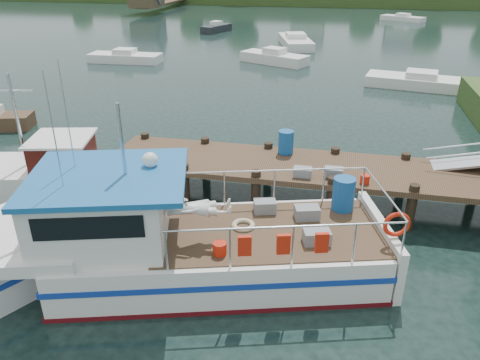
% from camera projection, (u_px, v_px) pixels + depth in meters
% --- Properties ---
extents(ground_plane, '(160.00, 160.00, 0.00)m').
position_uv_depth(ground_plane, '(275.00, 197.00, 17.13)').
color(ground_plane, black).
extents(dock, '(16.60, 3.00, 4.78)m').
position_uv_depth(dock, '(479.00, 155.00, 14.93)').
color(dock, '#473221').
rests_on(dock, ground).
extents(lobster_boat, '(12.07, 6.29, 5.85)m').
position_uv_depth(lobster_boat, '(165.00, 243.00, 12.48)').
color(lobster_boat, silver).
rests_on(lobster_boat, ground).
extents(work_boat, '(8.45, 4.13, 4.43)m').
position_uv_depth(work_boat, '(41.00, 174.00, 17.31)').
color(work_boat, silver).
rests_on(work_boat, ground).
extents(moored_far, '(5.99, 4.71, 0.99)m').
position_uv_depth(moored_far, '(403.00, 18.00, 63.94)').
color(moored_far, silver).
rests_on(moored_far, ground).
extents(moored_a, '(6.02, 2.23, 1.10)m').
position_uv_depth(moored_a, '(125.00, 57.00, 38.87)').
color(moored_a, silver).
rests_on(moored_a, ground).
extents(moored_b, '(5.98, 4.16, 1.26)m').
position_uv_depth(moored_b, '(274.00, 58.00, 38.43)').
color(moored_b, silver).
rests_on(moored_b, ground).
extents(moored_c, '(7.35, 3.66, 1.11)m').
position_uv_depth(moored_c, '(421.00, 82.00, 31.28)').
color(moored_c, silver).
rests_on(moored_c, ground).
extents(moored_d, '(4.34, 7.75, 1.25)m').
position_uv_depth(moored_d, '(295.00, 41.00, 45.89)').
color(moored_d, silver).
rests_on(moored_d, ground).
extents(moored_e, '(2.93, 4.65, 1.22)m').
position_uv_depth(moored_e, '(216.00, 28.00, 54.49)').
color(moored_e, black).
rests_on(moored_e, ground).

